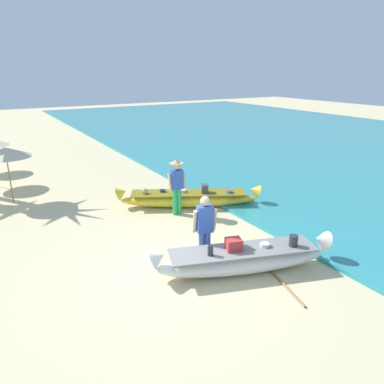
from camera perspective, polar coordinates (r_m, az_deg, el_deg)
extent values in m
plane|color=beige|center=(8.49, -3.23, -12.04)|extent=(80.00, 80.00, 0.00)
cube|color=teal|center=(23.91, 21.15, 7.02)|extent=(24.00, 56.00, 0.10)
ellipsoid|color=white|center=(8.39, 7.86, -10.50)|extent=(3.93, 1.92, 0.53)
cone|color=white|center=(7.83, -5.33, -10.03)|extent=(0.54, 0.57, 0.53)
cone|color=white|center=(9.05, 19.33, -6.97)|extent=(0.54, 0.57, 0.53)
cube|color=gray|center=(8.27, 7.94, -8.90)|extent=(3.35, 1.75, 0.04)
cylinder|color=#2D2D33|center=(8.58, 15.43, -7.35)|extent=(0.20, 0.20, 0.28)
cylinder|color=silver|center=(8.45, 11.20, -8.08)|extent=(0.22, 0.22, 0.10)
cube|color=#B73333|center=(8.17, 6.46, -8.12)|extent=(0.41, 0.39, 0.28)
cylinder|color=#2D2D33|center=(7.90, 2.86, -9.06)|extent=(0.12, 0.12, 0.26)
ellipsoid|color=yellow|center=(12.08, -0.53, -1.19)|extent=(4.27, 2.72, 0.47)
cone|color=yellow|center=(12.11, -10.82, -0.07)|extent=(0.58, 0.59, 0.52)
cone|color=yellow|center=(12.26, 9.62, 0.24)|extent=(0.58, 0.59, 0.52)
cube|color=olive|center=(12.01, -0.53, -0.14)|extent=(3.65, 2.41, 0.04)
cylinder|color=#386699|center=(12.00, 5.84, 0.01)|extent=(0.20, 0.20, 0.10)
cube|color=#424247|center=(11.95, 2.02, 0.49)|extent=(0.33, 0.35, 0.29)
cylinder|color=silver|center=(12.04, -1.45, 0.16)|extent=(0.24, 0.24, 0.10)
cylinder|color=#2D2D33|center=(12.07, -4.59, 0.16)|extent=(0.19, 0.19, 0.10)
sphere|color=tan|center=(11.94, -7.35, 0.11)|extent=(0.20, 0.20, 0.20)
cylinder|color=green|center=(11.41, -2.02, -1.42)|extent=(0.14, 0.14, 0.84)
cylinder|color=green|center=(11.36, -2.67, -1.52)|extent=(0.14, 0.14, 0.84)
cube|color=#3356B2|center=(11.16, -2.39, 1.99)|extent=(0.38, 0.25, 0.59)
cylinder|color=beige|center=(11.24, -1.27, 1.86)|extent=(0.11, 0.21, 0.54)
cylinder|color=beige|center=(11.08, -3.44, 1.57)|extent=(0.11, 0.21, 0.54)
sphere|color=beige|center=(11.05, -2.42, 4.06)|extent=(0.22, 0.22, 0.22)
cylinder|color=tan|center=(11.03, -2.42, 4.46)|extent=(0.44, 0.44, 0.02)
cone|color=tan|center=(11.01, -2.43, 4.81)|extent=(0.26, 0.26, 0.12)
cylinder|color=#3D5BA8|center=(8.59, 1.50, -8.59)|extent=(0.14, 0.14, 0.80)
cylinder|color=#3D5BA8|center=(8.62, 2.41, -8.48)|extent=(0.14, 0.14, 0.80)
cube|color=#3356B2|center=(8.31, 2.01, -4.18)|extent=(0.41, 0.31, 0.62)
cylinder|color=beige|center=(8.29, 0.43, -4.60)|extent=(0.14, 0.22, 0.56)
cylinder|color=beige|center=(8.41, 3.48, -4.30)|extent=(0.14, 0.22, 0.56)
sphere|color=beige|center=(8.15, 2.04, -1.41)|extent=(0.22, 0.22, 0.22)
cylinder|color=#8E6B47|center=(13.60, -26.43, 2.24)|extent=(0.04, 0.04, 1.90)
cone|color=beige|center=(13.42, -26.91, 5.52)|extent=(1.60, 1.60, 0.32)
cylinder|color=#8E6B47|center=(8.17, 14.04, -13.69)|extent=(0.45, 1.56, 0.05)
ellipsoid|color=#2D60B7|center=(8.77, 11.44, -11.11)|extent=(0.40, 0.28, 0.03)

